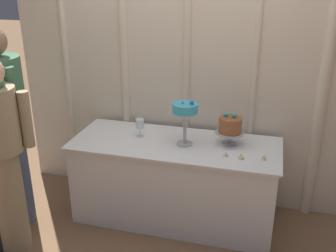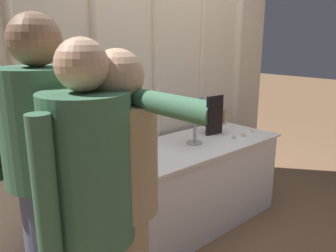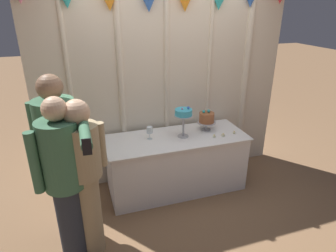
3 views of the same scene
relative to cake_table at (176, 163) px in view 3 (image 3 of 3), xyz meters
name	(u,v)px [view 3 (image 3 of 3)]	position (x,y,z in m)	size (l,w,h in m)	color
ground_plane	(178,191)	(0.00, -0.10, -0.37)	(24.00, 24.00, 0.00)	#846042
draped_curtain	(168,71)	(0.03, 0.41, 1.11)	(3.26, 0.19, 2.74)	beige
cake_table	(176,163)	(0.00, 0.00, 0.00)	(1.76, 0.70, 0.74)	white
cake_display_nearleft	(184,115)	(0.08, -0.01, 0.66)	(0.23, 0.23, 0.39)	#B2B2B7
cake_display_nearright	(207,118)	(0.44, 0.09, 0.53)	(0.24, 0.24, 0.28)	#B2B2B7
wine_glass	(150,130)	(-0.33, 0.05, 0.48)	(0.07, 0.07, 0.16)	silver
tealight_far_left	(214,136)	(0.44, -0.14, 0.38)	(0.04, 0.04, 0.04)	beige
tealight_near_left	(223,135)	(0.56, -0.15, 0.38)	(0.05, 0.05, 0.04)	beige
tealight_near_right	(234,133)	(0.73, -0.13, 0.38)	(0.04, 0.04, 0.03)	beige
guest_man_dark_suit	(61,154)	(-1.33, -0.41, 0.56)	(0.51, 0.51, 1.71)	#4C5675
guest_man_pink_jacket	(84,175)	(-1.13, -0.73, 0.49)	(0.44, 0.44, 1.56)	#9E8966
guest_girl_blue_dress	(65,177)	(-1.30, -0.76, 0.51)	(0.49, 0.70, 1.60)	#282D38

